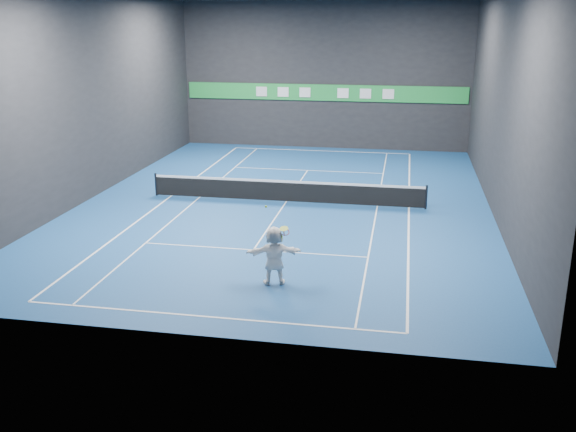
% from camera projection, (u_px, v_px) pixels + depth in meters
% --- Properties ---
extents(ground, '(26.00, 26.00, 0.00)m').
position_uv_depth(ground, '(286.00, 202.00, 29.08)').
color(ground, navy).
rests_on(ground, ground).
extents(wall_back, '(18.00, 0.10, 9.00)m').
position_uv_depth(wall_back, '(324.00, 76.00, 39.96)').
color(wall_back, black).
rests_on(wall_back, ground).
extents(wall_front, '(18.00, 0.10, 9.00)m').
position_uv_depth(wall_front, '(187.00, 168.00, 15.53)').
color(wall_front, black).
rests_on(wall_front, ground).
extents(wall_left, '(0.10, 26.00, 9.00)m').
position_uv_depth(wall_left, '(93.00, 98.00, 29.30)').
color(wall_left, black).
rests_on(wall_left, ground).
extents(wall_right, '(0.10, 26.00, 9.00)m').
position_uv_depth(wall_right, '(502.00, 107.00, 26.19)').
color(wall_right, black).
rests_on(wall_right, ground).
extents(baseline_near, '(10.98, 0.08, 0.01)m').
position_uv_depth(baseline_near, '(208.00, 317.00, 17.91)').
color(baseline_near, white).
rests_on(baseline_near, ground).
extents(baseline_far, '(10.98, 0.08, 0.01)m').
position_uv_depth(baseline_far, '(321.00, 151.00, 40.25)').
color(baseline_far, white).
rests_on(baseline_far, ground).
extents(sideline_doubles_left, '(0.08, 23.78, 0.01)m').
position_uv_depth(sideline_doubles_left, '(171.00, 196.00, 30.03)').
color(sideline_doubles_left, white).
rests_on(sideline_doubles_left, ground).
extents(sideline_doubles_right, '(0.08, 23.78, 0.01)m').
position_uv_depth(sideline_doubles_right, '(409.00, 208.00, 28.13)').
color(sideline_doubles_right, white).
rests_on(sideline_doubles_right, ground).
extents(sideline_singles_left, '(0.06, 23.78, 0.01)m').
position_uv_depth(sideline_singles_left, '(199.00, 197.00, 29.79)').
color(sideline_singles_left, white).
rests_on(sideline_singles_left, ground).
extents(sideline_singles_right, '(0.06, 23.78, 0.01)m').
position_uv_depth(sideline_singles_right, '(377.00, 206.00, 28.36)').
color(sideline_singles_right, white).
rests_on(sideline_singles_right, ground).
extents(service_line_near, '(8.23, 0.06, 0.01)m').
position_uv_depth(service_line_near, '(253.00, 250.00, 23.06)').
color(service_line_near, white).
rests_on(service_line_near, ground).
extents(service_line_far, '(8.23, 0.06, 0.01)m').
position_uv_depth(service_line_far, '(308.00, 170.00, 35.09)').
color(service_line_far, white).
rests_on(service_line_far, ground).
extents(center_service_line, '(0.06, 12.80, 0.01)m').
position_uv_depth(center_service_line, '(286.00, 202.00, 29.08)').
color(center_service_line, white).
rests_on(center_service_line, ground).
extents(player, '(1.83, 1.01, 1.88)m').
position_uv_depth(player, '(274.00, 255.00, 19.89)').
color(player, white).
rests_on(player, ground).
extents(tennis_ball, '(0.07, 0.07, 0.07)m').
position_uv_depth(tennis_ball, '(266.00, 207.00, 19.50)').
color(tennis_ball, '#CFF128').
rests_on(tennis_ball, player).
extents(tennis_net, '(12.50, 0.10, 1.07)m').
position_uv_depth(tennis_net, '(286.00, 190.00, 28.92)').
color(tennis_net, black).
rests_on(tennis_net, ground).
extents(sponsor_banner, '(17.64, 0.11, 1.00)m').
position_uv_depth(sponsor_banner, '(324.00, 93.00, 40.19)').
color(sponsor_banner, green).
rests_on(sponsor_banner, wall_back).
extents(tennis_racket, '(0.43, 0.39, 0.53)m').
position_uv_depth(tennis_racket, '(284.00, 232.00, 19.65)').
color(tennis_racket, '#B21A13').
rests_on(tennis_racket, player).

